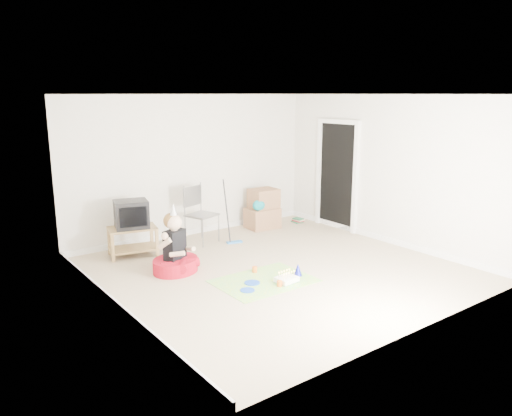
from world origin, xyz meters
TOP-DOWN VIEW (x-y plane):
  - ground at (0.00, 0.00)m, footprint 5.00×5.00m
  - doorway_recess at (2.48, 1.20)m, footprint 0.02×0.90m
  - tv_stand at (-1.47, 1.94)m, footprint 0.85×0.64m
  - crt_tv at (-1.47, 1.94)m, footprint 0.62×0.55m
  - folding_chair at (-0.18, 1.90)m, footprint 0.59×0.58m
  - cardboard_boxes at (1.30, 2.06)m, footprint 0.65×0.51m
  - floor_mop at (0.26, 1.53)m, footprint 0.29×0.37m
  - book_pile at (2.14, 1.95)m, footprint 0.20×0.24m
  - seated_woman at (-1.28, 0.84)m, footprint 0.97×0.97m
  - party_mat at (-0.45, -0.26)m, footprint 1.37×1.00m
  - birthday_cake at (-0.23, -0.50)m, footprint 0.31×0.26m
  - blue_plate_near at (-0.64, -0.24)m, footprint 0.25×0.25m
  - blue_plate_far at (-0.85, -0.42)m, footprint 0.26×0.26m
  - orange_cup_near at (-0.35, 0.10)m, footprint 0.10×0.10m
  - orange_cup_far at (-0.41, -0.56)m, footprint 0.09×0.09m
  - blue_party_hat at (0.07, -0.40)m, footprint 0.16×0.16m

SIDE VIEW (x-z plane):
  - ground at x=0.00m, z-range 0.00..0.00m
  - party_mat at x=-0.45m, z-range 0.00..0.01m
  - blue_plate_far at x=-0.85m, z-range 0.01..0.02m
  - blue_plate_near at x=-0.64m, z-range 0.01..0.02m
  - birthday_cake at x=-0.23m, z-range -0.03..0.11m
  - book_pile at x=2.14m, z-range 0.00..0.09m
  - orange_cup_far at x=-0.41m, z-range 0.01..0.09m
  - orange_cup_near at x=-0.35m, z-range 0.01..0.09m
  - blue_party_hat at x=0.07m, z-range 0.01..0.19m
  - seated_woman at x=-1.28m, z-range -0.30..0.76m
  - floor_mop at x=0.26m, z-range -0.29..0.82m
  - tv_stand at x=-1.47m, z-range 0.04..0.52m
  - cardboard_boxes at x=1.30m, z-range -0.02..0.76m
  - folding_chair at x=-0.18m, z-range -0.01..1.03m
  - crt_tv at x=-1.47m, z-range 0.48..0.93m
  - doorway_recess at x=2.48m, z-range 0.00..2.05m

